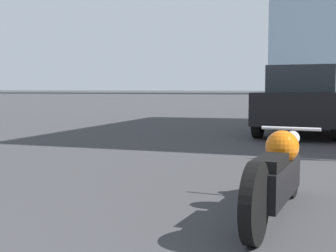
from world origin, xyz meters
TOP-DOWN VIEW (x-y plane):
  - motorcycle at (3.55, 3.94)m, footprint 0.62×2.36m
  - parked_car_black at (3.35, 11.95)m, footprint 2.21×4.25m
  - parked_car_white at (3.36, 24.52)m, footprint 2.12×4.69m

SIDE VIEW (x-z plane):
  - motorcycle at x=3.55m, z-range 0.00..0.78m
  - parked_car_black at x=3.35m, z-range 0.00..1.74m
  - parked_car_white at x=3.36m, z-range -0.02..1.79m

